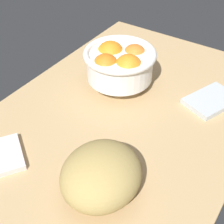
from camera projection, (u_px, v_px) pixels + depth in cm
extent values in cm
cube|color=tan|center=(127.00, 115.00, 80.80)|extent=(82.30, 57.47, 3.00)
cylinder|color=white|center=(119.00, 81.00, 86.96)|extent=(9.59, 9.59, 2.75)
cylinder|color=white|center=(120.00, 66.00, 83.80)|extent=(17.13, 17.13, 6.96)
torus|color=white|center=(120.00, 54.00, 81.54)|extent=(18.73, 18.73, 1.60)
sphere|color=orange|center=(106.00, 67.00, 80.45)|extent=(6.81, 6.81, 6.81)
sphere|color=orange|center=(110.00, 55.00, 84.72)|extent=(7.40, 7.40, 7.40)
sphere|color=orange|center=(134.00, 57.00, 84.30)|extent=(6.60, 6.60, 6.60)
sphere|color=orange|center=(128.00, 68.00, 79.84)|extent=(7.21, 7.21, 7.21)
ellipsoid|color=tan|center=(101.00, 175.00, 59.02)|extent=(17.59, 16.08, 9.09)
cube|color=#B8BFC3|center=(211.00, 100.00, 81.75)|extent=(15.34, 12.93, 1.34)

